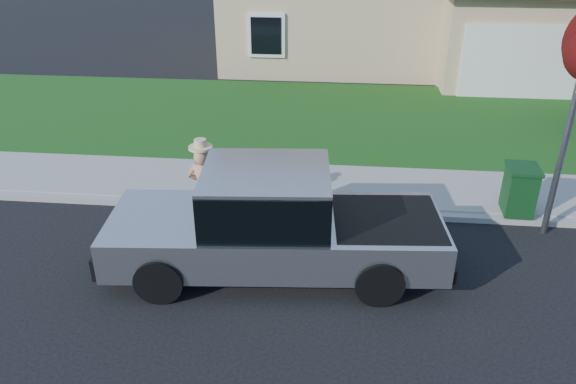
{
  "coord_description": "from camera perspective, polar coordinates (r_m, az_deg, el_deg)",
  "views": [
    {
      "loc": [
        0.51,
        -7.12,
        5.61
      ],
      "look_at": [
        -0.35,
        1.46,
        1.2
      ],
      "focal_mm": 35.0,
      "sensor_mm": 36.0,
      "label": 1
    }
  ],
  "objects": [
    {
      "name": "ground",
      "position": [
        9.08,
        1.3,
        -11.08
      ],
      "size": [
        80.0,
        80.0,
        0.0
      ],
      "primitive_type": "plane",
      "color": "black",
      "rests_on": "ground"
    },
    {
      "name": "curb",
      "position": [
        11.46,
        7.45,
        -2.11
      ],
      "size": [
        40.0,
        0.2,
        0.12
      ],
      "primitive_type": "cube",
      "color": "gray",
      "rests_on": "ground"
    },
    {
      "name": "sidewalk",
      "position": [
        12.43,
        7.36,
        0.42
      ],
      "size": [
        40.0,
        2.0,
        0.15
      ],
      "primitive_type": "cube",
      "color": "gray",
      "rests_on": "ground"
    },
    {
      "name": "lawn",
      "position": [
        16.59,
        7.12,
        7.3
      ],
      "size": [
        40.0,
        7.0,
        0.1
      ],
      "primitive_type": "cube",
      "color": "#154A15",
      "rests_on": "ground"
    },
    {
      "name": "pickup_truck",
      "position": [
        9.35,
        -1.44,
        -3.36
      ],
      "size": [
        5.83,
        2.4,
        1.87
      ],
      "rotation": [
        0.0,
        0.0,
        0.08
      ],
      "color": "black",
      "rests_on": "ground"
    },
    {
      "name": "woman",
      "position": [
        10.71,
        -8.57,
        0.5
      ],
      "size": [
        0.66,
        0.48,
        1.84
      ],
      "rotation": [
        0.0,
        0.0,
        3.0
      ],
      "color": "tan",
      "rests_on": "ground"
    },
    {
      "name": "trash_bin",
      "position": [
        11.9,
        22.48,
        0.25
      ],
      "size": [
        0.63,
        0.71,
        0.98
      ],
      "rotation": [
        0.0,
        0.0,
        -0.04
      ],
      "color": "#0E3615",
      "rests_on": "sidewalk"
    }
  ]
}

